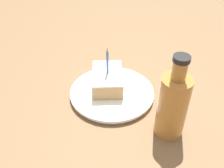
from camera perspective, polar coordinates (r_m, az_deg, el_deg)
The scene contains 5 objects.
ground_plane at distance 0.83m, azimuth 0.97°, elevation -2.76°, with size 2.40×2.40×0.04m.
plate at distance 0.80m, azimuth 0.00°, elevation -1.90°, with size 0.26×0.26×0.02m.
cake_slice at distance 0.80m, azimuth -0.95°, elevation 1.01°, with size 0.09×0.13×0.14m.
fork at distance 0.85m, azimuth -2.63°, elevation 1.50°, with size 0.03×0.18×0.00m.
bottle at distance 0.66m, azimuth 13.08°, elevation -4.38°, with size 0.07×0.07×0.23m.
Camera 1 is at (0.04, 0.63, 0.53)m, focal length 42.00 mm.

